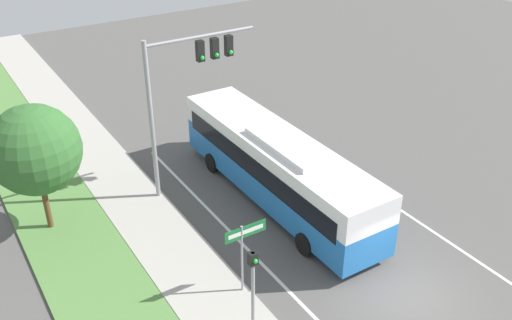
# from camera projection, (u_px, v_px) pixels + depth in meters

# --- Properties ---
(ground_plane) EXTENTS (80.00, 80.00, 0.00)m
(ground_plane) POSITION_uv_depth(u_px,v_px,m) (411.00, 295.00, 20.52)
(ground_plane) COLOR #565451
(lane_divider_far) EXTENTS (0.14, 30.00, 0.01)m
(lane_divider_far) POSITION_uv_depth(u_px,v_px,m) (477.00, 261.00, 22.19)
(lane_divider_far) COLOR silver
(lane_divider_far) RESTS_ON ground_plane
(bus) EXTENTS (2.75, 12.35, 3.38)m
(bus) POSITION_uv_depth(u_px,v_px,m) (277.00, 164.00, 25.07)
(bus) COLOR #236BB7
(bus) RESTS_ON ground_plane
(signal_gantry) EXTENTS (5.17, 0.41, 7.39)m
(signal_gantry) POSITION_uv_depth(u_px,v_px,m) (184.00, 81.00, 24.31)
(signal_gantry) COLOR #939399
(signal_gantry) RESTS_ON ground_plane
(pedestrian_signal) EXTENTS (0.28, 0.34, 3.36)m
(pedestrian_signal) POSITION_uv_depth(u_px,v_px,m) (253.00, 281.00, 17.84)
(pedestrian_signal) COLOR #939399
(pedestrian_signal) RESTS_ON ground_plane
(street_sign) EXTENTS (1.62, 0.08, 2.93)m
(street_sign) POSITION_uv_depth(u_px,v_px,m) (244.00, 244.00, 19.66)
(street_sign) COLOR #939399
(street_sign) RESTS_ON ground_plane
(roadside_tree) EXTENTS (3.65, 3.65, 5.48)m
(roadside_tree) POSITION_uv_depth(u_px,v_px,m) (35.00, 150.00, 22.25)
(roadside_tree) COLOR brown
(roadside_tree) RESTS_ON grass_verge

